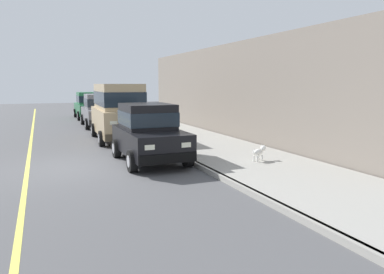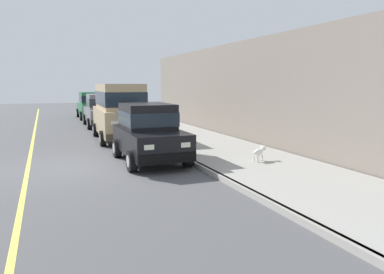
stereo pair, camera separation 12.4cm
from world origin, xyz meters
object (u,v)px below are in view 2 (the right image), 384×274
(car_green_sedan, at_px, (92,105))
(car_grey_sedan, at_px, (102,110))
(car_black_hatchback, at_px, (149,132))
(dog_white, at_px, (259,152))
(car_tan_van, at_px, (120,109))

(car_green_sedan, bearing_deg, car_grey_sedan, -90.71)
(car_black_hatchback, distance_m, dog_white, 3.60)
(car_black_hatchback, bearing_deg, car_green_sedan, 89.48)
(car_black_hatchback, relative_size, car_grey_sedan, 0.82)
(car_tan_van, distance_m, dog_white, 7.57)
(car_grey_sedan, height_order, car_green_sedan, same)
(car_tan_van, xyz_separation_m, car_grey_sedan, (0.06, 5.79, -0.41))
(car_grey_sedan, distance_m, dog_white, 13.01)
(car_tan_van, bearing_deg, car_green_sedan, 89.37)
(car_tan_van, distance_m, car_grey_sedan, 5.80)
(car_grey_sedan, bearing_deg, car_tan_van, -90.55)
(car_grey_sedan, bearing_deg, dog_white, -76.90)
(car_grey_sedan, xyz_separation_m, dog_white, (2.95, -12.66, -0.55))
(car_green_sedan, height_order, dog_white, car_green_sedan)
(car_tan_van, height_order, car_green_sedan, car_tan_van)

